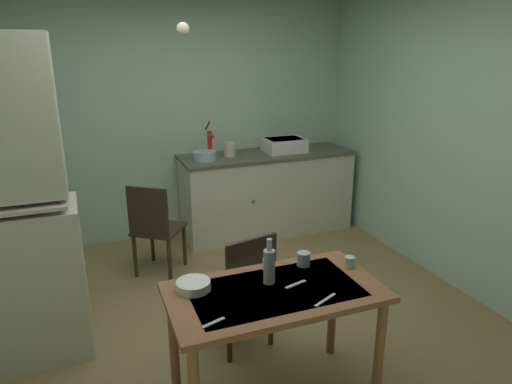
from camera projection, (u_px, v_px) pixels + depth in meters
name	position (u px, v px, depth m)	size (l,w,h in m)	color
ground_plane	(235.00, 334.00, 3.36)	(5.16, 5.16, 0.00)	olive
wall_back	(168.00, 121.00, 4.86)	(4.16, 0.10, 2.53)	#AFCDB4
wall_right	(473.00, 144.00, 3.71)	(0.10, 4.26, 2.53)	#ACCBB7
counter_cabinet	(267.00, 193.00, 5.13)	(1.92, 0.64, 0.91)	beige
sink_basin	(284.00, 145.00, 5.04)	(0.44, 0.34, 0.15)	silver
hand_pump	(210.00, 142.00, 4.75)	(0.05, 0.27, 0.39)	#B21E19
mixing_bowl_counter	(205.00, 156.00, 4.68)	(0.24, 0.24, 0.09)	#9EB2C6
stoneware_crock	(230.00, 150.00, 4.83)	(0.12, 0.12, 0.15)	beige
dining_table	(275.00, 306.00, 2.55)	(1.20, 0.65, 0.74)	brown
chair_far_side	(242.00, 287.00, 3.09)	(0.48, 0.48, 0.86)	#33261A
chair_by_counter	(155.00, 227.00, 4.11)	(0.56, 0.56, 0.88)	#332B1E
serving_bowl_wide	(193.00, 285.00, 2.51)	(0.19, 0.19, 0.05)	white
mug_dark	(304.00, 259.00, 2.78)	(0.08, 0.08, 0.08)	#9EB2C6
teacup_cream	(350.00, 262.00, 2.76)	(0.06, 0.06, 0.07)	#ADD1C1
mug_tall	(268.00, 265.00, 2.72)	(0.07, 0.07, 0.07)	white
glass_bottle	(270.00, 265.00, 2.56)	(0.07, 0.07, 0.27)	#B7BCC1
table_knife	(325.00, 300.00, 2.41)	(0.18, 0.02, 0.01)	silver
teaspoon_near_bowl	(296.00, 284.00, 2.57)	(0.15, 0.02, 0.01)	beige
teaspoon_by_cup	(213.00, 323.00, 2.21)	(0.13, 0.02, 0.01)	beige
pendant_bulb	(183.00, 29.00, 2.83)	(0.08, 0.08, 0.08)	#F9EFCC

